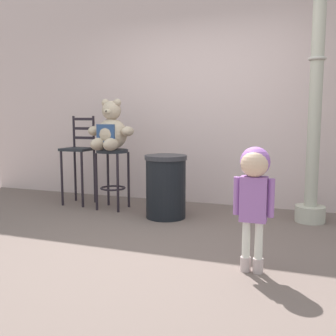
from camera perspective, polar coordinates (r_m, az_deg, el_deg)
The scene contains 8 objects.
ground_plane at distance 3.61m, azimuth -2.14°, elevation -11.39°, with size 24.00×24.00×0.00m, color #675750.
building_wall at distance 5.45m, azimuth 6.42°, elevation 14.98°, with size 7.13×0.30×3.77m, color beige.
bar_stool_with_teddy at distance 5.01m, azimuth -8.08°, elevation 0.24°, with size 0.40×0.40×0.76m.
teddy_bear at distance 4.95m, azimuth -8.34°, elevation 5.33°, with size 0.60×0.54×0.63m.
child_walking at distance 2.96m, azimuth 12.43°, elevation -1.99°, with size 0.30×0.24×0.95m.
trash_bin at distance 4.55m, azimuth -0.32°, elevation -2.68°, with size 0.49×0.49×0.73m.
lamppost at distance 4.57m, azimuth 20.59°, elevation 7.94°, with size 0.33×0.33×3.09m.
bar_chair_empty at distance 5.38m, azimuth -12.81°, elevation 1.90°, with size 0.37×0.37×1.18m.
Camera 1 is at (1.31, -3.16, 1.16)m, focal length 41.90 mm.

